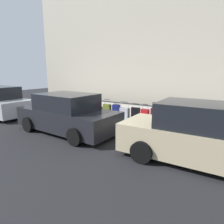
# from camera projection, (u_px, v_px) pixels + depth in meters

# --- Properties ---
(ground_plane) EXTENTS (40.00, 40.00, 0.00)m
(ground_plane) POSITION_uv_depth(u_px,v_px,m) (104.00, 124.00, 9.54)
(ground_plane) COLOR black
(sidewalk_curb) EXTENTS (18.00, 5.00, 0.14)m
(sidewalk_curb) POSITION_uv_depth(u_px,v_px,m) (128.00, 113.00, 11.58)
(sidewalk_curb) COLOR #ADA89E
(sidewalk_curb) RESTS_ON ground_plane
(building_facade_sidewalk_side) EXTENTS (24.00, 3.00, 11.83)m
(building_facade_sidewalk_side) POSITION_uv_depth(u_px,v_px,m) (163.00, 26.00, 14.72)
(building_facade_sidewalk_side) COLOR #B2A893
(building_facade_sidewalk_side) RESTS_ON ground_plane
(suitcase_navy_0) EXTENTS (0.48, 0.24, 0.90)m
(suitcase_navy_0) POSITION_uv_depth(u_px,v_px,m) (194.00, 122.00, 8.02)
(suitcase_navy_0) COLOR navy
(suitcase_navy_0) RESTS_ON sidewalk_curb
(suitcase_olive_1) EXTENTS (0.39, 0.19, 1.11)m
(suitcase_olive_1) POSITION_uv_depth(u_px,v_px,m) (180.00, 120.00, 8.18)
(suitcase_olive_1) COLOR #59601E
(suitcase_olive_1) RESTS_ON sidewalk_curb
(suitcase_teal_2) EXTENTS (0.47, 0.19, 0.90)m
(suitcase_teal_2) POSITION_uv_depth(u_px,v_px,m) (167.00, 119.00, 8.53)
(suitcase_teal_2) COLOR #0F606B
(suitcase_teal_2) RESTS_ON sidewalk_curb
(suitcase_maroon_3) EXTENTS (0.43, 0.25, 1.03)m
(suitcase_maroon_3) POSITION_uv_depth(u_px,v_px,m) (155.00, 116.00, 8.85)
(suitcase_maroon_3) COLOR maroon
(suitcase_maroon_3) RESTS_ON sidewalk_curb
(suitcase_red_4) EXTENTS (0.36, 0.23, 0.91)m
(suitcase_red_4) POSITION_uv_depth(u_px,v_px,m) (145.00, 116.00, 9.12)
(suitcase_red_4) COLOR red
(suitcase_red_4) RESTS_ON sidewalk_curb
(suitcase_black_5) EXTENTS (0.43, 0.22, 0.89)m
(suitcase_black_5) POSITION_uv_depth(u_px,v_px,m) (136.00, 114.00, 9.43)
(suitcase_black_5) COLOR black
(suitcase_black_5) RESTS_ON sidewalk_curb
(suitcase_silver_6) EXTENTS (0.50, 0.25, 0.93)m
(suitcase_silver_6) POSITION_uv_depth(u_px,v_px,m) (125.00, 114.00, 9.69)
(suitcase_silver_6) COLOR #9EA0A8
(suitcase_silver_6) RESTS_ON sidewalk_curb
(suitcase_navy_7) EXTENTS (0.38, 0.25, 0.77)m
(suitcase_navy_7) POSITION_uv_depth(u_px,v_px,m) (116.00, 111.00, 10.05)
(suitcase_navy_7) COLOR navy
(suitcase_navy_7) RESTS_ON sidewalk_curb
(suitcase_olive_8) EXTENTS (0.41, 0.24, 0.97)m
(suitcase_olive_8) POSITION_uv_depth(u_px,v_px,m) (107.00, 111.00, 10.26)
(suitcase_olive_8) COLOR #59601E
(suitcase_olive_8) RESTS_ON sidewalk_curb
(suitcase_teal_9) EXTENTS (0.48, 0.26, 0.71)m
(suitcase_teal_9) POSITION_uv_depth(u_px,v_px,m) (98.00, 111.00, 10.55)
(suitcase_teal_9) COLOR #0F606B
(suitcase_teal_9) RESTS_ON sidewalk_curb
(suitcase_maroon_10) EXTENTS (0.37, 0.26, 0.65)m
(suitcase_maroon_10) POSITION_uv_depth(u_px,v_px,m) (92.00, 109.00, 10.93)
(suitcase_maroon_10) COLOR maroon
(suitcase_maroon_10) RESTS_ON sidewalk_curb
(suitcase_red_11) EXTENTS (0.38, 0.28, 0.84)m
(suitcase_red_11) POSITION_uv_depth(u_px,v_px,m) (85.00, 109.00, 11.15)
(suitcase_red_11) COLOR red
(suitcase_red_11) RESTS_ON sidewalk_curb
(fire_hydrant) EXTENTS (0.39, 0.21, 0.76)m
(fire_hydrant) POSITION_uv_depth(u_px,v_px,m) (73.00, 105.00, 11.62)
(fire_hydrant) COLOR #99999E
(fire_hydrant) RESTS_ON sidewalk_curb
(bollard_post) EXTENTS (0.16, 0.16, 0.93)m
(bollard_post) POSITION_uv_depth(u_px,v_px,m) (65.00, 104.00, 11.76)
(bollard_post) COLOR brown
(bollard_post) RESTS_ON sidewalk_curb
(parked_car_beige_0) EXTENTS (4.55, 2.07, 1.70)m
(parked_car_beige_0) POSITION_uv_depth(u_px,v_px,m) (202.00, 136.00, 5.31)
(parked_car_beige_0) COLOR tan
(parked_car_beige_0) RESTS_ON ground_plane
(parked_car_charcoal_1) EXTENTS (4.54, 2.22, 1.63)m
(parked_car_charcoal_1) POSITION_uv_depth(u_px,v_px,m) (67.00, 114.00, 8.12)
(parked_car_charcoal_1) COLOR black
(parked_car_charcoal_1) RESTS_ON ground_plane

